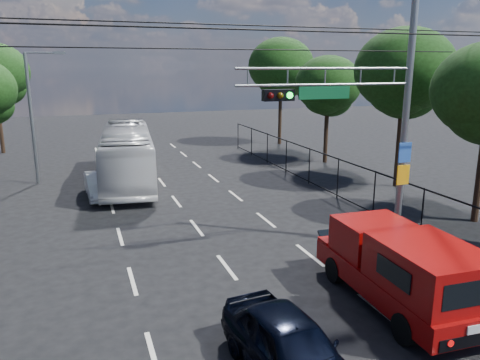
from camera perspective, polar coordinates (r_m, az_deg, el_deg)
name	(u,v)px	position (r m, az deg, el deg)	size (l,w,h in m)	color
lane_markings	(186,213)	(20.79, -6.65, -4.05)	(6.12, 38.00, 0.01)	beige
signal_mast	(377,99)	(16.41, 16.38, 9.41)	(6.43, 0.39, 9.50)	slate
streetlight_left	(34,112)	(27.55, -23.78, 7.63)	(2.09, 0.22, 7.08)	slate
utility_wires	(217,35)	(14.83, -2.85, 17.23)	(22.00, 5.04, 0.74)	black
fence_right	(359,186)	(21.78, 14.29, -0.76)	(0.06, 34.03, 2.00)	black
tree_right_c	(404,78)	(25.93, 19.37, 11.68)	(5.10, 5.10, 8.29)	black
tree_right_d	(328,89)	(31.56, 10.68, 10.84)	(4.32, 4.32, 7.02)	black
tree_right_e	(281,71)	(38.76, 5.02, 13.12)	(5.28, 5.28, 8.58)	black
red_pickup	(400,267)	(13.34, 18.96, -9.96)	(2.29, 5.79, 2.13)	black
navy_hatchback	(290,348)	(10.23, 6.17, -19.71)	(1.65, 4.11, 1.40)	black
white_bus	(127,155)	(26.65, -13.60, 3.01)	(2.59, 11.06, 3.08)	silver
white_van	(100,185)	(24.05, -16.67, -0.60)	(1.29, 3.70, 1.22)	white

